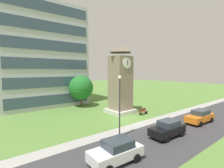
{
  "coord_description": "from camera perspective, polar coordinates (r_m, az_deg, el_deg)",
  "views": [
    {
      "loc": [
        -15.56,
        -16.36,
        6.78
      ],
      "look_at": [
        0.92,
        4.44,
        4.65
      ],
      "focal_mm": 26.43,
      "sensor_mm": 36.0,
      "label": 1
    }
  ],
  "objects": [
    {
      "name": "ground_plane",
      "position": [
        23.57,
        5.06,
        -12.15
      ],
      "size": [
        160.0,
        160.0,
        0.0
      ],
      "primitive_type": "plane",
      "color": "#567F38"
    },
    {
      "name": "street_asphalt",
      "position": [
        19.38,
        20.06,
        -16.17
      ],
      "size": [
        120.0,
        7.2,
        0.01
      ],
      "primitive_type": "cube",
      "color": "#38383A",
      "rests_on": "ground"
    },
    {
      "name": "kerb_strip",
      "position": [
        21.85,
        9.9,
        -13.56
      ],
      "size": [
        120.0,
        1.6,
        0.01
      ],
      "primitive_type": "cube",
      "color": "#9E9E99",
      "rests_on": "ground"
    },
    {
      "name": "office_building",
      "position": [
        38.57,
        -24.28,
        8.38
      ],
      "size": [
        15.65,
        15.76,
        19.2
      ],
      "color": "#B7BCC6",
      "rests_on": "ground"
    },
    {
      "name": "clock_tower",
      "position": [
        26.43,
        2.93,
        0.39
      ],
      "size": [
        3.93,
        3.93,
        10.82
      ],
      "color": "gray",
      "rests_on": "ground"
    },
    {
      "name": "park_bench",
      "position": [
        26.5,
        10.66,
        -9.29
      ],
      "size": [
        1.83,
        0.62,
        0.88
      ],
      "color": "brown",
      "rests_on": "ground"
    },
    {
      "name": "street_lamp",
      "position": [
        16.43,
        2.65,
        -5.58
      ],
      "size": [
        0.36,
        0.36,
        6.32
      ],
      "color": "#333338",
      "rests_on": "ground"
    },
    {
      "name": "tree_streetside",
      "position": [
        31.66,
        -10.67,
        -1.24
      ],
      "size": [
        4.58,
        4.58,
        5.91
      ],
      "color": "#513823",
      "rests_on": "ground"
    },
    {
      "name": "parked_car_white",
      "position": [
        13.16,
        1.45,
        -22.17
      ],
      "size": [
        4.14,
        2.19,
        1.69
      ],
      "color": "silver",
      "rests_on": "ground"
    },
    {
      "name": "parked_car_black",
      "position": [
        18.46,
        18.69,
        -14.38
      ],
      "size": [
        4.14,
        2.07,
        1.69
      ],
      "color": "black",
      "rests_on": "ground"
    },
    {
      "name": "parked_car_orange",
      "position": [
        24.7,
        28.1,
        -9.83
      ],
      "size": [
        4.66,
        2.05,
        1.69
      ],
      "color": "orange",
      "rests_on": "ground"
    }
  ]
}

